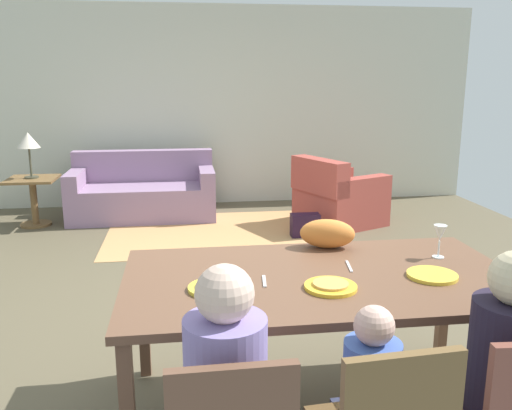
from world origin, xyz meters
The scene contains 19 objects.
ground_plane centered at (0.00, 0.43, -0.01)m, with size 7.42×6.07×0.02m, color brown.
back_wall centered at (0.00, 3.52, 1.35)m, with size 7.42×0.10×2.70m, color beige.
dining_table centered at (0.28, -1.56, 0.70)m, with size 1.98×1.08×0.76m.
plate_near_man centered at (-0.27, -1.68, 0.77)m, with size 0.25×0.25×0.02m, color yellow.
pizza_near_man centered at (-0.27, -1.68, 0.78)m, with size 0.17×0.17×0.01m, color gold.
plate_near_child centered at (0.28, -1.74, 0.77)m, with size 0.25×0.25×0.02m, color yellow.
pizza_near_child centered at (0.28, -1.74, 0.78)m, with size 0.17×0.17×0.01m, color gold.
plate_near_woman centered at (0.82, -1.66, 0.77)m, with size 0.25×0.25×0.02m, color yellow.
wine_glass centered at (0.99, -1.38, 0.89)m, with size 0.07×0.07×0.19m.
fork centered at (-0.02, -1.61, 0.76)m, with size 0.02×0.15×0.01m, color silver.
knife centered at (0.46, -1.46, 0.76)m, with size 0.01×0.17×0.01m, color silver.
person_woman centered at (0.83, -2.28, 0.51)m, with size 0.30×0.41×1.11m.
cat centered at (0.43, -1.12, 0.84)m, with size 0.32×0.16×0.17m, color orange.
area_rug centered at (0.02, 1.92, 0.00)m, with size 2.60×1.80×0.01m, color tan.
couch centered at (-0.91, 2.78, 0.30)m, with size 1.79×0.86×0.82m.
armchair centered at (1.44, 2.10, 0.32)m, with size 1.13×1.13×0.82m.
side_table centered at (-2.18, 2.52, 0.38)m, with size 0.56×0.56×0.58m.
table_lamp centered at (-2.18, 2.52, 1.01)m, with size 0.26×0.26×0.54m.
handbag centered at (0.94, 1.62, 0.13)m, with size 0.32×0.16×0.26m, color black.
Camera 1 is at (-0.39, -4.05, 1.73)m, focal length 37.77 mm.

